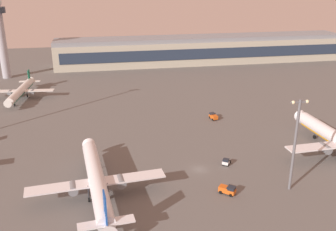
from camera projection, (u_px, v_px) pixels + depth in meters
ground_plane at (199, 169)px, 107.75m from camera, size 416.00×416.00×0.00m
terminal_building at (202, 50)px, 236.01m from camera, size 178.25×22.40×16.40m
control_tower at (0, 32)px, 195.06m from camera, size 8.00×8.00×42.04m
airplane_mid_apron at (97, 181)px, 93.48m from camera, size 34.17×43.84×11.24m
airplane_taxiway_distant at (21, 91)px, 168.22m from camera, size 28.66×36.73×9.42m
cargo_loader at (213, 116)px, 144.81m from camera, size 2.58×4.39×2.25m
maintenance_van at (228, 190)px, 95.40m from camera, size 4.41×4.19×2.25m
pushback_tug at (226, 162)px, 109.82m from camera, size 3.27×3.54×2.05m
apron_light_central at (295, 139)px, 93.15m from camera, size 4.80×0.90×24.25m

